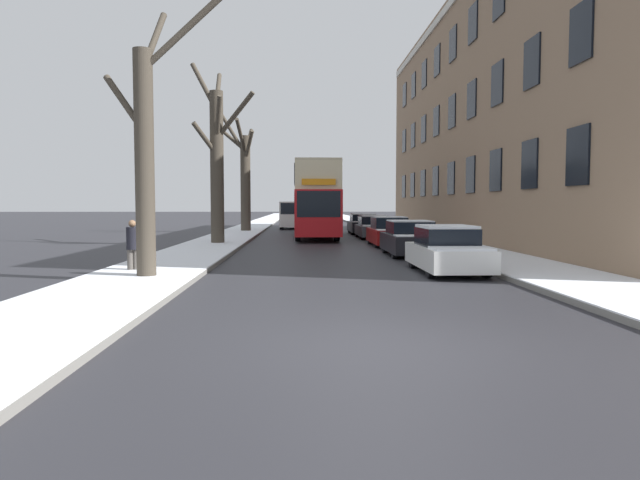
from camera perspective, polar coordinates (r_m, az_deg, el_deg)
ground_plane at (r=8.37m, az=7.55°, el=-10.41°), size 320.00×320.00×0.00m
sidewalk_left at (r=61.18m, az=-5.97°, el=1.70°), size 3.03×130.00×0.16m
sidewalk_right at (r=61.43m, az=4.53°, el=1.72°), size 3.03×130.00×0.16m
terrace_facade_right at (r=34.66m, az=20.45°, el=11.44°), size 9.10×37.30×13.82m
bare_tree_left_0 at (r=15.65m, az=-16.91°, el=8.49°), size 3.84×1.49×7.81m
bare_tree_left_1 at (r=28.59m, az=-10.26°, el=8.05°), size 3.38×3.63×9.04m
bare_tree_left_2 at (r=41.68m, az=-7.58°, el=6.41°), size 3.06×3.79×8.49m
double_decker_bus at (r=35.05m, az=-0.43°, el=4.34°), size 2.53×11.45×4.44m
parked_car_0 at (r=17.33m, az=12.61°, el=-1.06°), size 1.77×4.09×1.41m
parked_car_1 at (r=22.89m, az=9.01°, el=0.09°), size 1.86×4.16×1.40m
parked_car_2 at (r=28.15m, az=6.94°, el=0.77°), size 1.78×4.41×1.44m
parked_car_3 at (r=34.57m, az=5.27°, el=1.25°), size 1.76×4.37×1.39m
parked_car_4 at (r=39.83m, az=4.31°, el=1.58°), size 1.87×4.36×1.41m
oncoming_van at (r=48.11m, az=-2.85°, el=2.60°), size 1.91×5.22×2.27m
pedestrian_left_sidewalk at (r=17.16m, az=-18.24°, el=-0.46°), size 0.34×0.34×1.58m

